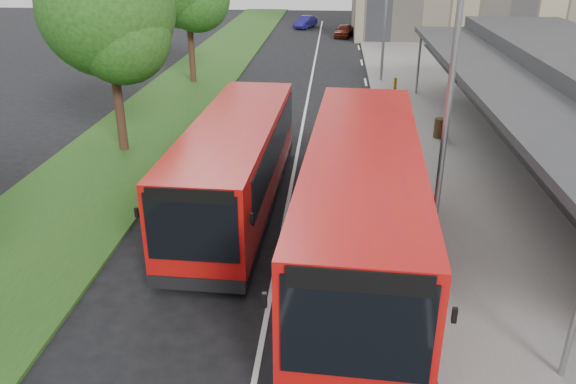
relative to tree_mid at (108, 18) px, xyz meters
The scene contains 14 objects.
ground 12.57m from the tree_mid, 52.23° to the right, with size 120.00×120.00×0.00m, color black.
pavement 17.75m from the tree_mid, 40.07° to the left, with size 5.00×80.00×0.15m, color slate.
grass_verge 12.09m from the tree_mid, 89.93° to the left, with size 5.00×80.00×0.10m, color #214616.
lane_centre_line 10.55m from the tree_mid, 40.30° to the left, with size 0.12×70.00×0.01m, color silver.
kerb_dashes 15.23m from the tree_mid, 43.97° to the left, with size 0.12×56.00×0.01m.
tree_mid is the anchor object (origin of this frame).
lamp_post_near 13.18m from the tree_mid, 32.36° to the right, with size 1.44×0.28×8.00m.
lamp_post_far 17.08m from the tree_mid, 49.32° to the left, with size 1.44×0.28×8.00m.
bus_main 12.56m from the tree_mid, 40.60° to the right, with size 3.56×11.66×3.26m.
bus_second 8.19m from the tree_mid, 41.86° to the right, with size 2.92×10.22×2.87m.
litter_bin 13.88m from the tree_mid, ahead, with size 0.46×0.46×0.83m, color #3D2A18.
bollard 15.37m from the tree_mid, 37.59° to the left, with size 0.16×0.16×1.03m, color #EEB20C.
car_near 31.95m from the tree_mid, 73.13° to the left, with size 1.32×3.28×1.12m, color #58170C.
car_far 36.34m from the tree_mid, 81.24° to the left, with size 1.19×3.43×1.13m, color navy.
Camera 1 is at (1.33, -11.82, 7.79)m, focal length 35.00 mm.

